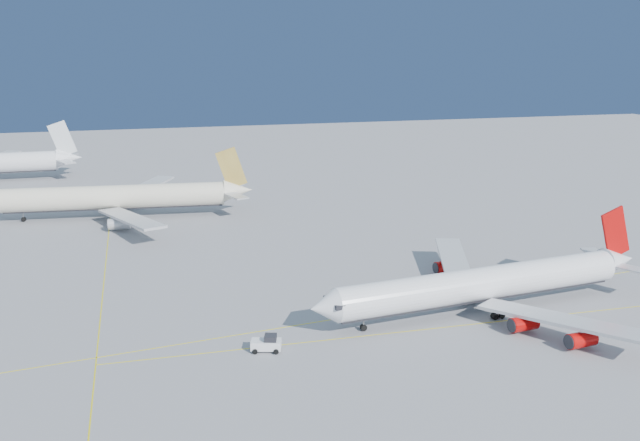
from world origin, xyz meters
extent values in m
plane|color=slate|center=(0.00, 0.00, 0.00)|extent=(500.00, 500.00, 0.00)
cube|color=#D5C60B|center=(5.00, -14.00, 0.01)|extent=(90.00, 0.18, 0.02)
cube|color=#D5C60B|center=(0.00, -6.00, 0.01)|extent=(118.86, 16.88, 0.02)
cube|color=#D5C60B|center=(-40.00, 30.00, 0.01)|extent=(0.18, 140.00, 0.02)
cylinder|color=white|center=(19.94, -9.26, 4.76)|extent=(51.47, 12.01, 5.30)
cone|color=white|center=(-7.44, -12.91, 4.76)|extent=(4.78, 5.80, 5.30)
cone|color=white|center=(48.50, -5.46, 5.30)|extent=(7.01, 5.84, 5.04)
cube|color=black|center=(-5.72, -12.68, 5.30)|extent=(2.12, 5.19, 0.64)
cube|color=#B7B7BC|center=(26.50, -23.37, 3.30)|extent=(18.59, 24.70, 0.50)
cube|color=#B7B7BC|center=(22.58, 6.07, 3.30)|extent=(12.85, 26.65, 0.50)
cube|color=#AD0807|center=(47.14, -5.64, 10.43)|extent=(7.03, 1.34, 9.68)
cylinder|color=gray|center=(-0.88, -12.03, 1.55)|extent=(0.22, 0.22, 2.10)
cylinder|color=black|center=(-0.88, -12.03, 0.50)|extent=(1.08, 0.77, 1.01)
cylinder|color=gray|center=(21.34, -12.86, 1.55)|extent=(0.29, 0.29, 2.10)
cylinder|color=black|center=(21.34, -12.86, 0.50)|extent=(1.11, 0.95, 1.01)
cylinder|color=gray|center=(20.35, -5.42, 1.55)|extent=(0.29, 0.29, 2.10)
cylinder|color=black|center=(20.35, -5.42, 0.50)|extent=(1.11, 0.95, 1.01)
cylinder|color=#AD0807|center=(22.20, -19.13, 1.58)|extent=(4.65, 2.85, 2.29)
cylinder|color=#AD0807|center=(27.09, -26.50, 1.58)|extent=(4.65, 2.85, 2.29)
cylinder|color=#AD0807|center=(19.54, 0.85, 1.58)|extent=(4.65, 2.85, 2.29)
cylinder|color=#AD0807|center=(22.34, 9.25, 1.58)|extent=(4.65, 2.85, 2.29)
cylinder|color=beige|center=(-38.47, 70.25, 5.28)|extent=(53.59, 10.34, 5.84)
cone|color=beige|center=(-8.35, 67.68, 5.89)|extent=(7.62, 6.14, 5.55)
cube|color=#B7B7BC|center=(-34.91, 53.79, 3.67)|extent=(15.26, 28.67, 0.56)
cube|color=#B7B7BC|center=(-32.17, 85.87, 3.67)|extent=(19.25, 27.33, 0.56)
cube|color=#AC9240|center=(-9.88, 67.82, 11.60)|extent=(7.89, 1.13, 10.84)
cylinder|color=gray|center=(-60.24, 72.11, 1.74)|extent=(0.25, 0.25, 2.36)
cylinder|color=black|center=(-60.24, 72.11, 0.56)|extent=(1.18, 0.81, 1.13)
cylinder|color=gray|center=(-37.80, 66.03, 1.74)|extent=(0.33, 0.33, 2.36)
cylinder|color=black|center=(-37.80, 66.03, 0.56)|extent=(1.20, 1.01, 1.13)
cylinder|color=gray|center=(-37.10, 74.30, 1.74)|extent=(0.33, 0.33, 2.36)
cylinder|color=black|center=(-37.10, 74.30, 0.56)|extent=(1.20, 1.01, 1.13)
cylinder|color=#B7B7BC|center=(-37.59, 56.90, 1.75)|extent=(5.12, 2.97, 2.56)
cylinder|color=#B7B7BC|center=(-35.34, 83.26, 1.75)|extent=(5.12, 2.97, 2.56)
cone|color=white|center=(-53.33, 128.75, 6.28)|extent=(7.86, 6.06, 5.87)
cube|color=silver|center=(-54.98, 128.71, 12.40)|extent=(8.49, 0.71, 11.67)
cube|color=white|center=(-16.56, -15.37, 0.96)|extent=(4.70, 3.21, 1.29)
cube|color=black|center=(-15.94, -15.54, 1.93)|extent=(2.14, 2.21, 0.96)
cylinder|color=black|center=(-18.31, -16.05, 0.37)|extent=(0.82, 0.56, 0.75)
cylinder|color=black|center=(-17.70, -13.88, 0.37)|extent=(0.82, 0.56, 0.75)
cylinder|color=black|center=(-15.42, -16.85, 0.37)|extent=(0.82, 0.56, 0.75)
cylinder|color=black|center=(-14.81, -14.69, 0.37)|extent=(0.82, 0.56, 0.75)
camera|label=1|loc=(-32.87, -108.22, 43.52)|focal=40.00mm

